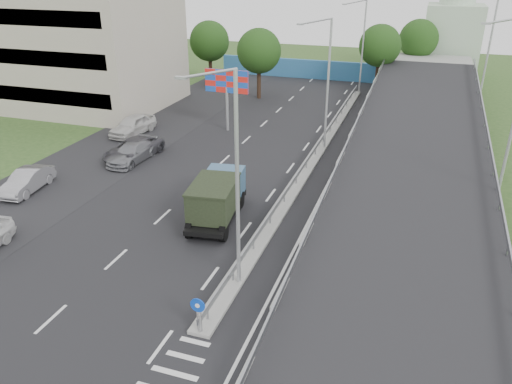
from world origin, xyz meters
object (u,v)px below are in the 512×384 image
at_px(sign_bollard, 199,315).
at_px(lamp_post_mid, 326,78).
at_px(parked_car_e, 133,125).
at_px(church, 452,34).
at_px(billboard, 227,85).
at_px(parked_car_d, 132,152).
at_px(parked_car_b, 27,181).
at_px(dump_truck, 217,197).
at_px(lamp_post_near, 233,172).
at_px(lamp_post_far, 361,42).
at_px(parked_car_c, 133,149).

relative_size(sign_bollard, lamp_post_mid, 0.17).
distance_m(sign_bollard, parked_car_e, 27.62).
height_order(sign_bollard, church, church).
height_order(billboard, parked_car_d, billboard).
relative_size(billboard, parked_car_b, 1.24).
bearing_deg(parked_car_e, dump_truck, -37.47).
bearing_deg(sign_bollard, parked_car_e, 126.81).
distance_m(church, parked_car_b, 55.62).
relative_size(lamp_post_mid, billboard, 1.83).
bearing_deg(parked_car_e, lamp_post_near, -42.06).
bearing_deg(parked_car_d, lamp_post_near, -41.12).
xyz_separation_m(lamp_post_near, lamp_post_mid, (0.00, 20.00, 0.00)).
height_order(billboard, parked_car_e, billboard).
distance_m(lamp_post_far, parked_car_e, 27.81).
xyz_separation_m(lamp_post_near, parked_car_e, (-16.66, 18.28, -4.95)).
relative_size(church, parked_car_d, 2.76).
height_order(lamp_post_mid, church, church).
height_order(church, parked_car_d, church).
height_order(parked_car_b, parked_car_e, parked_car_e).
relative_size(sign_bollard, parked_car_d, 0.33).
distance_m(sign_bollard, billboard, 27.53).
height_order(lamp_post_near, parked_car_e, lamp_post_near).
xyz_separation_m(lamp_post_mid, parked_car_e, (-16.66, -1.72, -4.95)).
bearing_deg(lamp_post_near, church, 79.62).
xyz_separation_m(parked_car_b, parked_car_d, (3.74, 7.00, -0.00)).
relative_size(lamp_post_near, parked_car_c, 1.85).
xyz_separation_m(sign_bollard, lamp_post_far, (0.11, 43.83, 4.77)).
height_order(lamp_post_near, lamp_post_mid, same).
relative_size(lamp_post_near, parked_car_e, 2.01).
xyz_separation_m(sign_bollard, parked_car_b, (-16.84, 9.32, -0.30)).
relative_size(parked_car_d, parked_car_e, 1.00).
xyz_separation_m(church, parked_car_c, (-23.37, -40.89, -4.55)).
bearing_deg(parked_car_d, lamp_post_mid, 31.87).
bearing_deg(parked_car_d, sign_bollard, -48.96).
height_order(parked_car_b, parked_car_c, parked_car_c).
relative_size(lamp_post_mid, parked_car_d, 2.01).
bearing_deg(sign_bollard, dump_truck, 108.43).
distance_m(church, parked_car_d, 47.71).
bearing_deg(sign_bollard, lamp_post_far, 89.86).
distance_m(lamp_post_mid, parked_car_c, 15.96).
distance_m(parked_car_c, parked_car_e, 6.07).
height_order(church, parked_car_e, church).
distance_m(lamp_post_near, parked_car_d, 18.89).
height_order(dump_truck, parked_car_e, dump_truck).
height_order(billboard, parked_car_b, billboard).
height_order(lamp_post_near, parked_car_c, lamp_post_near).
bearing_deg(parked_car_c, parked_car_e, 128.37).
bearing_deg(lamp_post_far, parked_car_d, -115.66).
height_order(lamp_post_mid, parked_car_b, lamp_post_mid).
height_order(sign_bollard, lamp_post_far, lamp_post_far).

